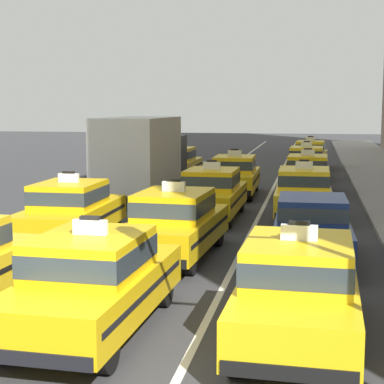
{
  "coord_description": "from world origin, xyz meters",
  "views": [
    {
      "loc": [
        3.34,
        -7.74,
        3.69
      ],
      "look_at": [
        0.02,
        9.62,
        1.3
      ],
      "focal_mm": 59.34,
      "sensor_mm": 36.0,
      "label": 1
    }
  ],
  "objects_px": {
    "box_truck_left_third": "(143,155)",
    "taxi_right_fifth": "(306,162)",
    "taxi_center_third": "(212,192)",
    "taxi_right_nearest": "(298,288)",
    "taxi_left_second": "(71,210)",
    "sedan_right_second": "(312,227)",
    "taxi_right_sixth": "(310,154)",
    "taxi_left_fourth": "(177,163)",
    "taxi_right_third": "(303,192)",
    "taxi_center_nearest": "(94,280)",
    "taxi_center_fourth": "(235,175)",
    "taxi_right_fourth": "(307,174)",
    "taxi_center_second": "(175,223)"
  },
  "relations": [
    {
      "from": "sedan_right_second",
      "to": "taxi_center_nearest",
      "type": "bearing_deg",
      "value": -122.21
    },
    {
      "from": "taxi_center_third",
      "to": "taxi_right_fifth",
      "type": "height_order",
      "value": "same"
    },
    {
      "from": "taxi_left_fourth",
      "to": "taxi_center_second",
      "type": "relative_size",
      "value": 0.98
    },
    {
      "from": "taxi_left_fourth",
      "to": "taxi_right_third",
      "type": "relative_size",
      "value": 0.99
    },
    {
      "from": "taxi_center_fourth",
      "to": "taxi_right_third",
      "type": "relative_size",
      "value": 1.0
    },
    {
      "from": "taxi_left_fourth",
      "to": "taxi_right_nearest",
      "type": "distance_m",
      "value": 22.15
    },
    {
      "from": "box_truck_left_third",
      "to": "taxi_center_second",
      "type": "relative_size",
      "value": 1.5
    },
    {
      "from": "taxi_left_fourth",
      "to": "sedan_right_second",
      "type": "distance_m",
      "value": 17.19
    },
    {
      "from": "taxi_center_third",
      "to": "taxi_right_nearest",
      "type": "xyz_separation_m",
      "value": [
        3.06,
        -10.68,
        0.0
      ]
    },
    {
      "from": "taxi_left_fourth",
      "to": "taxi_right_third",
      "type": "bearing_deg",
      "value": -56.68
    },
    {
      "from": "taxi_center_nearest",
      "to": "taxi_center_fourth",
      "type": "distance_m",
      "value": 16.47
    },
    {
      "from": "box_truck_left_third",
      "to": "taxi_right_fifth",
      "type": "distance_m",
      "value": 10.41
    },
    {
      "from": "taxi_right_fourth",
      "to": "taxi_center_nearest",
      "type": "bearing_deg",
      "value": -100.58
    },
    {
      "from": "taxi_center_third",
      "to": "taxi_right_fifth",
      "type": "xyz_separation_m",
      "value": [
        2.92,
        12.22,
        0.0
      ]
    },
    {
      "from": "taxi_left_second",
      "to": "taxi_right_third",
      "type": "relative_size",
      "value": 1.0
    },
    {
      "from": "taxi_right_nearest",
      "to": "taxi_left_second",
      "type": "bearing_deg",
      "value": 134.51
    },
    {
      "from": "taxi_center_fourth",
      "to": "taxi_right_nearest",
      "type": "xyz_separation_m",
      "value": [
        2.99,
        -16.28,
        0.0
      ]
    },
    {
      "from": "box_truck_left_third",
      "to": "taxi_right_third",
      "type": "height_order",
      "value": "box_truck_left_third"
    },
    {
      "from": "taxi_center_fourth",
      "to": "taxi_right_nearest",
      "type": "height_order",
      "value": "same"
    },
    {
      "from": "taxi_left_second",
      "to": "box_truck_left_third",
      "type": "bearing_deg",
      "value": 91.34
    },
    {
      "from": "box_truck_left_third",
      "to": "taxi_left_fourth",
      "type": "bearing_deg",
      "value": 90.27
    },
    {
      "from": "box_truck_left_third",
      "to": "taxi_left_fourth",
      "type": "distance_m",
      "value": 6.55
    },
    {
      "from": "box_truck_left_third",
      "to": "taxi_right_fourth",
      "type": "height_order",
      "value": "box_truck_left_third"
    },
    {
      "from": "taxi_left_second",
      "to": "sedan_right_second",
      "type": "xyz_separation_m",
      "value": [
        6.48,
        -1.05,
        -0.03
      ]
    },
    {
      "from": "taxi_left_fourth",
      "to": "taxi_right_fourth",
      "type": "relative_size",
      "value": 0.99
    },
    {
      "from": "sedan_right_second",
      "to": "taxi_right_sixth",
      "type": "height_order",
      "value": "taxi_right_sixth"
    },
    {
      "from": "taxi_center_third",
      "to": "taxi_right_fourth",
      "type": "height_order",
      "value": "same"
    },
    {
      "from": "taxi_left_fourth",
      "to": "taxi_center_third",
      "type": "distance_m",
      "value": 11.05
    },
    {
      "from": "taxi_center_fourth",
      "to": "taxi_center_nearest",
      "type": "bearing_deg",
      "value": -91.03
    },
    {
      "from": "taxi_left_second",
      "to": "sedan_right_second",
      "type": "relative_size",
      "value": 1.06
    },
    {
      "from": "taxi_left_second",
      "to": "taxi_right_fourth",
      "type": "relative_size",
      "value": 1.0
    },
    {
      "from": "taxi_center_nearest",
      "to": "taxi_center_second",
      "type": "bearing_deg",
      "value": 87.9
    },
    {
      "from": "box_truck_left_third",
      "to": "taxi_center_fourth",
      "type": "xyz_separation_m",
      "value": [
        3.48,
        1.59,
        -0.9
      ]
    },
    {
      "from": "taxi_left_second",
      "to": "taxi_right_nearest",
      "type": "bearing_deg",
      "value": -45.49
    },
    {
      "from": "taxi_left_fourth",
      "to": "taxi_right_third",
      "type": "height_order",
      "value": "same"
    },
    {
      "from": "taxi_right_nearest",
      "to": "taxi_center_nearest",
      "type": "bearing_deg",
      "value": -176.82
    },
    {
      "from": "taxi_left_fourth",
      "to": "taxi_center_nearest",
      "type": "xyz_separation_m",
      "value": [
        3.22,
        -21.36,
        0.0
      ]
    },
    {
      "from": "box_truck_left_third",
      "to": "taxi_center_third",
      "type": "xyz_separation_m",
      "value": [
        3.42,
        -4.01,
        -0.9
      ]
    },
    {
      "from": "taxi_right_nearest",
      "to": "taxi_right_third",
      "type": "height_order",
      "value": "same"
    },
    {
      "from": "sedan_right_second",
      "to": "taxi_right_fifth",
      "type": "bearing_deg",
      "value": 91.09
    },
    {
      "from": "taxi_center_fourth",
      "to": "taxi_right_fifth",
      "type": "bearing_deg",
      "value": 66.69
    },
    {
      "from": "taxi_center_second",
      "to": "taxi_right_fifth",
      "type": "distance_m",
      "value": 18.02
    },
    {
      "from": "box_truck_left_third",
      "to": "taxi_right_fifth",
      "type": "bearing_deg",
      "value": 52.36
    },
    {
      "from": "sedan_right_second",
      "to": "taxi_right_sixth",
      "type": "distance_m",
      "value": 23.02
    },
    {
      "from": "taxi_center_third",
      "to": "taxi_right_third",
      "type": "height_order",
      "value": "same"
    },
    {
      "from": "box_truck_left_third",
      "to": "taxi_right_fifth",
      "type": "relative_size",
      "value": 1.51
    },
    {
      "from": "taxi_right_nearest",
      "to": "taxi_right_third",
      "type": "xyz_separation_m",
      "value": [
        -0.1,
        11.44,
        0.0
      ]
    },
    {
      "from": "box_truck_left_third",
      "to": "taxi_left_fourth",
      "type": "relative_size",
      "value": 1.53
    },
    {
      "from": "taxi_center_fourth",
      "to": "sedan_right_second",
      "type": "xyz_separation_m",
      "value": [
        3.19,
        -10.94,
        -0.03
      ]
    },
    {
      "from": "taxi_right_sixth",
      "to": "taxi_left_fourth",
      "type": "bearing_deg",
      "value": -132.28
    }
  ]
}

